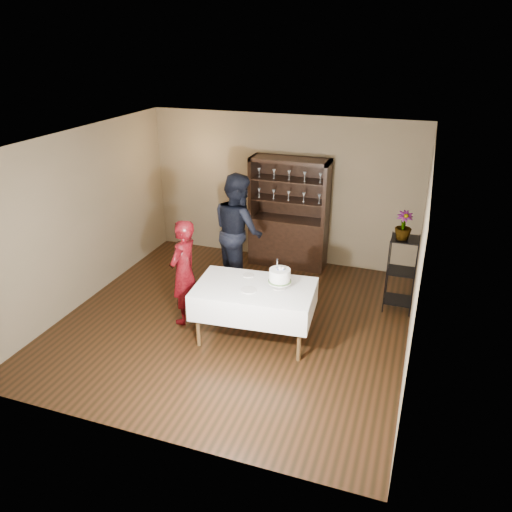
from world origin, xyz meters
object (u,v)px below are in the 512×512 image
(plant_etagere, at_px, (401,271))
(cake, at_px, (280,276))
(china_hutch, at_px, (288,230))
(cake_table, at_px, (255,299))
(potted_plant, at_px, (404,226))
(woman, at_px, (184,272))
(man, at_px, (238,231))

(plant_etagere, xyz_separation_m, cake, (-1.51, -1.43, 0.33))
(china_hutch, xyz_separation_m, cake_table, (0.24, -2.56, -0.04))
(potted_plant, bearing_deg, china_hutch, 151.65)
(cake_table, xyz_separation_m, woman, (-1.13, 0.12, 0.18))
(plant_etagere, distance_m, cake_table, 2.38)
(cake_table, bearing_deg, man, 118.39)
(plant_etagere, bearing_deg, cake_table, -140.74)
(cake, bearing_deg, potted_plant, 43.55)
(cake_table, distance_m, potted_plant, 2.44)
(plant_etagere, bearing_deg, woman, -154.95)
(woman, height_order, man, man)
(cake_table, distance_m, man, 1.75)
(cake, bearing_deg, china_hutch, 102.91)
(china_hutch, height_order, plant_etagere, china_hutch)
(woman, relative_size, cake, 3.63)
(woman, distance_m, potted_plant, 3.27)
(man, relative_size, cake, 4.43)
(plant_etagere, relative_size, cake_table, 0.71)
(man, bearing_deg, cake, 173.29)
(china_hutch, xyz_separation_m, potted_plant, (2.03, -1.10, 0.74))
(china_hutch, height_order, woman, china_hutch)
(cake_table, bearing_deg, plant_etagere, 39.26)
(china_hutch, relative_size, woman, 1.25)
(cake, bearing_deg, woman, 178.32)
(cake_table, height_order, woman, woman)
(china_hutch, relative_size, man, 1.03)
(woman, xyz_separation_m, man, (0.32, 1.39, 0.18))
(man, bearing_deg, woman, 121.79)
(china_hutch, distance_m, potted_plant, 2.42)
(woman, bearing_deg, cake, 93.86)
(woman, relative_size, potted_plant, 3.74)
(plant_etagere, relative_size, cake, 2.73)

